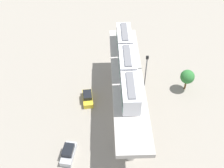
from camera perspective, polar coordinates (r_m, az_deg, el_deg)
The scene contains 7 objects.
ground_plane at distance 53.17m, azimuth 2.79°, elevation -5.49°, with size 120.00×120.00×0.00m, color gray.
viaduct at distance 48.63m, azimuth 3.04°, elevation -0.75°, with size 5.20×28.85×8.25m.
train at distance 47.90m, azimuth 3.00°, elevation 4.23°, with size 2.64×20.50×3.24m.
parked_car_yellow at distance 54.60m, azimuth -4.88°, elevation -2.76°, with size 2.22×4.36×1.76m.
parked_car_silver at distance 47.47m, azimuth -8.67°, elevation -13.44°, with size 2.54×4.46×1.76m.
tree_near_viaduct at distance 56.79m, azimuth 14.80°, elevation 1.39°, with size 2.74×2.74×4.64m.
signal_post at distance 51.06m, azimuth 6.62°, elevation 1.25°, with size 0.44×0.28×10.85m.
Camera 1 is at (-3.77, -34.35, 40.40)m, focal length 45.83 mm.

